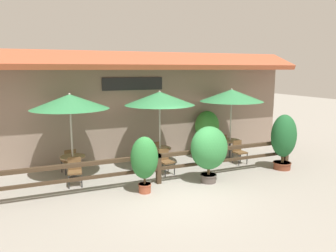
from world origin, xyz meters
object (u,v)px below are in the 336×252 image
Objects in this scene: chair_middle_wallside at (153,151)px; dining_table_far at (230,144)px; potted_plant_entrance_palm at (209,149)px; dining_table_middle at (160,152)px; potted_plant_broad_leaf at (284,138)px; chair_near_wallside at (69,160)px; patio_umbrella_near at (70,102)px; chair_middle_streetside at (166,160)px; patio_umbrella_middle at (160,98)px; patio_umbrella_far at (232,95)px; potted_plant_tall_tropical at (144,159)px; dining_table_near at (73,161)px; chair_far_wallside at (221,143)px; chair_near_streetside at (75,170)px; chair_far_streetside at (239,151)px; potted_plant_corner_fern at (207,129)px.

chair_middle_wallside is 1.08× the size of dining_table_far.
dining_table_middle is at bearing 114.13° from potted_plant_entrance_palm.
chair_near_wallside is at bearing 160.62° from potted_plant_broad_leaf.
patio_umbrella_near is 1.42× the size of potted_plant_broad_leaf.
chair_middle_streetside reaches higher than dining_table_middle.
patio_umbrella_middle is 1.00× the size of patio_umbrella_far.
potted_plant_broad_leaf is at bearing 2.21° from potted_plant_tall_tropical.
dining_table_near is 0.92× the size of chair_middle_streetside.
potted_plant_broad_leaf is (0.96, -1.91, -1.41)m from patio_umbrella_far.
chair_far_wallside is (0.01, 0.69, -2.05)m from patio_umbrella_far.
chair_middle_wallside reaches higher than dining_table_far.
dining_table_near is at bearing -179.45° from patio_umbrella_far.
chair_middle_streetside is (3.02, -1.35, 0.00)m from chair_near_wallside.
dining_table_middle is at bearing 57.43° from potted_plant_tall_tropical.
chair_near_wallside is 4.79m from potted_plant_entrance_palm.
chair_far_wallside is (6.10, 0.74, -2.05)m from patio_umbrella_near.
chair_near_streetside and chair_middle_streetside have the same top height.
potted_plant_tall_tropical is (-1.28, -2.00, 0.39)m from dining_table_middle.
dining_table_near is 3.06m from chair_middle_streetside.
patio_umbrella_middle is 1.93m from dining_table_middle.
potted_plant_entrance_palm is at bearing -136.47° from patio_umbrella_far.
dining_table_middle is (3.07, -0.70, 0.12)m from chair_near_wallside.
chair_far_streetside is 1.37m from chair_far_wallside.
dining_table_middle is (3.03, -0.05, -1.93)m from patio_umbrella_near.
potted_plant_broad_leaf reaches higher than dining_table_near.
patio_umbrella_near is 3.59m from dining_table_middle.
chair_near_streetside is 1.00× the size of chair_far_streetside.
patio_umbrella_middle is at bearing -1.03° from patio_umbrella_near.
chair_far_streetside is 1.00× the size of chair_far_wallside.
dining_table_near is at bearing 165.27° from potted_plant_broad_leaf.
chair_far_wallside is 5.20m from potted_plant_tall_tropical.
potted_plant_broad_leaf is (4.02, -1.80, 0.52)m from dining_table_middle.
chair_far_streetside is 4.55m from potted_plant_tall_tropical.
dining_table_near is at bearing 3.52° from chair_middle_wallside.
potted_plant_tall_tropical reaches higher than chair_near_wallside.
dining_table_near is at bearing 130.38° from potted_plant_tall_tropical.
chair_near_streetside and chair_middle_wallside have the same top height.
patio_umbrella_far reaches higher than potted_plant_broad_leaf.
potted_plant_broad_leaf is (1.01, -1.22, 0.64)m from chair_far_streetside.
patio_umbrella_near is 3.25× the size of chair_far_wallside.
patio_umbrella_near is 3.25× the size of chair_near_streetside.
dining_table_far is 0.92× the size of chair_far_wallside.
chair_near_streetside and chair_far_wallside have the same top height.
chair_middle_wallside is 0.47× the size of potted_plant_corner_fern.
chair_middle_streetside is 1.00× the size of chair_far_wallside.
chair_far_streetside reaches higher than dining_table_middle.
chair_middle_wallside is 3.11m from chair_far_wallside.
potted_plant_corner_fern reaches higher than dining_table_near.
chair_far_streetside is at bearing -94.04° from patio_umbrella_far.
patio_umbrella_near is 1.56× the size of potted_plant_entrance_palm.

